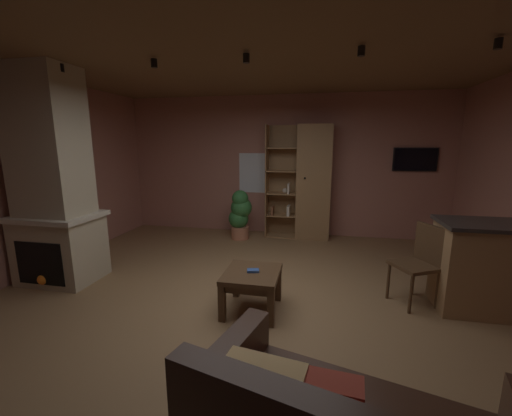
{
  "coord_description": "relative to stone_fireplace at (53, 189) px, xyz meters",
  "views": [
    {
      "loc": [
        0.75,
        -3.31,
        1.82
      ],
      "look_at": [
        0.0,
        0.4,
        1.05
      ],
      "focal_mm": 22.36,
      "sensor_mm": 36.0,
      "label": 1
    }
  ],
  "objects": [
    {
      "name": "coffee_table",
      "position": [
        2.68,
        -0.29,
        -0.88
      ],
      "size": [
        0.59,
        0.65,
        0.45
      ],
      "color": "#4C331E",
      "rests_on": "ground"
    },
    {
      "name": "track_light_spot_1",
      "position": [
        1.55,
        -0.05,
        1.43
      ],
      "size": [
        0.07,
        0.07,
        0.09
      ],
      "primitive_type": "cylinder",
      "color": "black"
    },
    {
      "name": "bookshelf_cabinet",
      "position": [
        3.17,
        2.67,
        -0.17
      ],
      "size": [
        1.23,
        0.41,
        2.17
      ],
      "color": "#997047",
      "rests_on": "ground"
    },
    {
      "name": "track_light_spot_0",
      "position": [
        0.38,
        -0.07,
        1.43
      ],
      "size": [
        0.07,
        0.07,
        0.09
      ],
      "primitive_type": "cylinder",
      "color": "black"
    },
    {
      "name": "stone_fireplace",
      "position": [
        0.0,
        0.0,
        0.0
      ],
      "size": [
        1.02,
        0.79,
        2.75
      ],
      "color": "#BCAD8E",
      "rests_on": "ground"
    },
    {
      "name": "ceiling",
      "position": [
        2.62,
        -0.16,
        1.51
      ],
      "size": [
        6.34,
        6.14,
        0.02
      ],
      "primitive_type": "cube",
      "color": "brown"
    },
    {
      "name": "window_pane_back",
      "position": [
        2.07,
        2.91,
        -0.01
      ],
      "size": [
        0.67,
        0.01,
        0.8
      ],
      "primitive_type": "cube",
      "color": "white"
    },
    {
      "name": "wall_mounted_tv",
      "position": [
        5.06,
        2.88,
        0.29
      ],
      "size": [
        0.76,
        0.06,
        0.43
      ],
      "color": "black"
    },
    {
      "name": "table_book_0",
      "position": [
        2.7,
        -0.28,
        -0.78
      ],
      "size": [
        0.15,
        0.11,
        0.03
      ],
      "primitive_type": "cube",
      "rotation": [
        0.0,
        0.0,
        0.22
      ],
      "color": "#2D4C8C",
      "rests_on": "coffee_table"
    },
    {
      "name": "wall_left",
      "position": [
        -0.58,
        -0.16,
        0.13
      ],
      "size": [
        0.06,
        6.14,
        2.75
      ],
      "primitive_type": "cube",
      "color": "#AD7060",
      "rests_on": "ground"
    },
    {
      "name": "track_light_spot_3",
      "position": [
        3.71,
        -0.09,
        1.43
      ],
      "size": [
        0.07,
        0.07,
        0.09
      ],
      "primitive_type": "cylinder",
      "color": "black"
    },
    {
      "name": "track_light_spot_4",
      "position": [
        4.86,
        -0.1,
        1.43
      ],
      "size": [
        0.07,
        0.07,
        0.09
      ],
      "primitive_type": "cylinder",
      "color": "black"
    },
    {
      "name": "kitchen_bar_counter",
      "position": [
        5.34,
        0.21,
        -0.74
      ],
      "size": [
        1.36,
        0.64,
        1.0
      ],
      "color": "#997047",
      "rests_on": "ground"
    },
    {
      "name": "potted_floor_plant",
      "position": [
        1.89,
        2.33,
        -0.74
      ],
      "size": [
        0.46,
        0.41,
        0.95
      ],
      "color": "#B77051",
      "rests_on": "ground"
    },
    {
      "name": "floor",
      "position": [
        2.62,
        -0.16,
        -1.25
      ],
      "size": [
        6.34,
        6.14,
        0.02
      ],
      "primitive_type": "cube",
      "color": "olive",
      "rests_on": "ground"
    },
    {
      "name": "dining_chair",
      "position": [
        4.53,
        0.26,
        -0.71
      ],
      "size": [
        0.57,
        0.57,
        0.92
      ],
      "color": "#4C331E",
      "rests_on": "ground"
    },
    {
      "name": "track_light_spot_2",
      "position": [
        2.58,
        -0.06,
        1.43
      ],
      "size": [
        0.07,
        0.07,
        0.09
      ],
      "primitive_type": "cylinder",
      "color": "black"
    },
    {
      "name": "wall_back",
      "position": [
        2.62,
        2.94,
        0.13
      ],
      "size": [
        6.46,
        0.06,
        2.75
      ],
      "primitive_type": "cube",
      "color": "#AD7060",
      "rests_on": "ground"
    }
  ]
}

